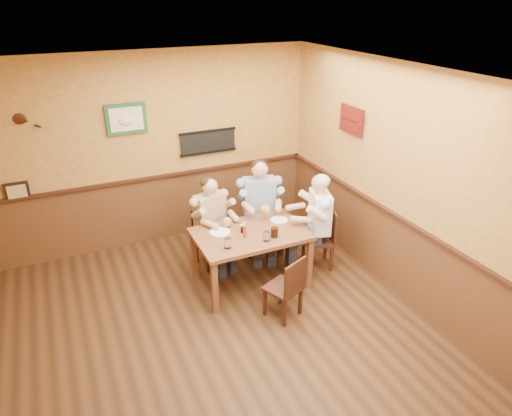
# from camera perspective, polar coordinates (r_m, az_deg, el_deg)

# --- Properties ---
(room) EXTENTS (5.02, 5.03, 2.81)m
(room) POSITION_cam_1_polar(r_m,az_deg,el_deg) (4.53, -6.22, 1.96)
(room) COLOR #351F0F
(room) RESTS_ON ground
(dining_table) EXTENTS (1.40, 0.90, 0.75)m
(dining_table) POSITION_cam_1_polar(r_m,az_deg,el_deg) (5.77, -0.66, -3.86)
(dining_table) COLOR brown
(dining_table) RESTS_ON ground
(chair_back_left) EXTENTS (0.46, 0.46, 0.82)m
(chair_back_left) POSITION_cam_1_polar(r_m,az_deg,el_deg) (6.31, -5.64, -3.77)
(chair_back_left) COLOR #3C1F13
(chair_back_left) RESTS_ON ground
(chair_back_right) EXTENTS (0.50, 0.50, 0.90)m
(chair_back_right) POSITION_cam_1_polar(r_m,az_deg,el_deg) (6.55, 0.39, -2.10)
(chair_back_right) COLOR #3C1F13
(chair_back_right) RESTS_ON ground
(chair_right_end) EXTENTS (0.50, 0.50, 0.86)m
(chair_right_end) POSITION_cam_1_polar(r_m,az_deg,el_deg) (6.29, 7.77, -3.82)
(chair_right_end) COLOR #3C1F13
(chair_right_end) RESTS_ON ground
(chair_near_side) EXTENTS (0.48, 0.48, 0.80)m
(chair_near_side) POSITION_cam_1_polar(r_m,az_deg,el_deg) (5.35, 3.40, -9.76)
(chair_near_side) COLOR #3C1F13
(chair_near_side) RESTS_ON ground
(diner_tan_shirt) EXTENTS (0.65, 0.65, 1.17)m
(diner_tan_shirt) POSITION_cam_1_polar(r_m,az_deg,el_deg) (6.23, -5.71, -2.36)
(diner_tan_shirt) COLOR tan
(diner_tan_shirt) RESTS_ON ground
(diner_blue_polo) EXTENTS (0.72, 0.72, 1.28)m
(diner_blue_polo) POSITION_cam_1_polar(r_m,az_deg,el_deg) (6.46, 0.40, -0.59)
(diner_blue_polo) COLOR #819FC2
(diner_blue_polo) RESTS_ON ground
(diner_white_elder) EXTENTS (0.71, 0.71, 1.22)m
(diner_white_elder) POSITION_cam_1_polar(r_m,az_deg,el_deg) (6.20, 7.87, -2.35)
(diner_white_elder) COLOR white
(diner_white_elder) RESTS_ON ground
(water_glass_left) EXTENTS (0.10, 0.10, 0.13)m
(water_glass_left) POSITION_cam_1_polar(r_m,az_deg,el_deg) (5.37, -3.55, -4.41)
(water_glass_left) COLOR white
(water_glass_left) RESTS_ON dining_table
(water_glass_mid) EXTENTS (0.10, 0.10, 0.12)m
(water_glass_mid) POSITION_cam_1_polar(r_m,az_deg,el_deg) (5.51, 1.32, -3.54)
(water_glass_mid) COLOR white
(water_glass_mid) RESTS_ON dining_table
(cola_tumbler) EXTENTS (0.12, 0.12, 0.12)m
(cola_tumbler) POSITION_cam_1_polar(r_m,az_deg,el_deg) (5.60, 2.31, -3.07)
(cola_tumbler) COLOR black
(cola_tumbler) RESTS_ON dining_table
(hot_sauce_bottle) EXTENTS (0.05, 0.05, 0.18)m
(hot_sauce_bottle) POSITION_cam_1_polar(r_m,az_deg,el_deg) (5.57, -1.41, -2.83)
(hot_sauce_bottle) COLOR red
(hot_sauce_bottle) RESTS_ON dining_table
(salt_shaker) EXTENTS (0.05, 0.05, 0.10)m
(salt_shaker) POSITION_cam_1_polar(r_m,az_deg,el_deg) (5.71, -1.75, -2.54)
(salt_shaker) COLOR white
(salt_shaker) RESTS_ON dining_table
(pepper_shaker) EXTENTS (0.04, 0.04, 0.08)m
(pepper_shaker) POSITION_cam_1_polar(r_m,az_deg,el_deg) (5.69, -1.77, -2.76)
(pepper_shaker) COLOR black
(pepper_shaker) RESTS_ON dining_table
(plate_far_left) EXTENTS (0.34, 0.34, 0.02)m
(plate_far_left) POSITION_cam_1_polar(r_m,az_deg,el_deg) (5.72, -4.54, -3.03)
(plate_far_left) COLOR white
(plate_far_left) RESTS_ON dining_table
(plate_far_right) EXTENTS (0.26, 0.26, 0.02)m
(plate_far_right) POSITION_cam_1_polar(r_m,az_deg,el_deg) (6.01, 2.91, -1.51)
(plate_far_right) COLOR silver
(plate_far_right) RESTS_ON dining_table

